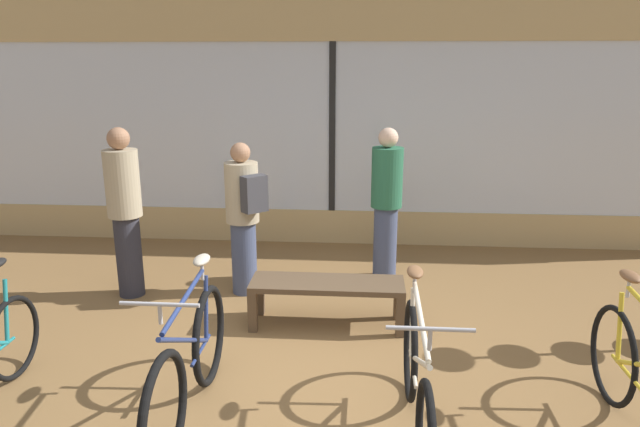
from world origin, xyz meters
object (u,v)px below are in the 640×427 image
(display_bench, at_px, (327,289))
(bicycle_right, at_px, (417,385))
(customer_by_window, at_px, (244,215))
(customer_mid_floor, at_px, (386,201))
(bicycle_left, at_px, (190,365))
(customer_near_rack, at_px, (125,209))

(display_bench, bearing_deg, bicycle_right, -67.52)
(customer_by_window, relative_size, customer_mid_floor, 0.94)
(bicycle_left, height_order, customer_by_window, customer_by_window)
(customer_mid_floor, bearing_deg, bicycle_left, -116.80)
(bicycle_right, relative_size, customer_by_window, 1.13)
(bicycle_right, distance_m, customer_mid_floor, 2.92)
(customer_near_rack, bearing_deg, bicycle_left, -58.44)
(bicycle_left, bearing_deg, display_bench, 61.21)
(customer_near_rack, height_order, customer_mid_floor, customer_near_rack)
(bicycle_left, relative_size, bicycle_right, 0.97)
(display_bench, xyz_separation_m, customer_near_rack, (-2.08, 0.55, 0.57))
(customer_near_rack, relative_size, customer_mid_floor, 1.04)
(bicycle_left, distance_m, customer_near_rack, 2.46)
(customer_near_rack, relative_size, customer_by_window, 1.10)
(display_bench, height_order, customer_near_rack, customer_near_rack)
(customer_near_rack, xyz_separation_m, customer_mid_floor, (2.65, 0.71, -0.04))
(bicycle_left, bearing_deg, customer_by_window, 92.01)
(bicycle_right, height_order, customer_near_rack, customer_near_rack)
(customer_by_window, bearing_deg, bicycle_right, -55.78)
(customer_by_window, xyz_separation_m, customer_mid_floor, (1.47, 0.56, 0.03))
(customer_mid_floor, bearing_deg, customer_by_window, -159.04)
(bicycle_left, xyz_separation_m, customer_by_window, (-0.08, 2.19, 0.45))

